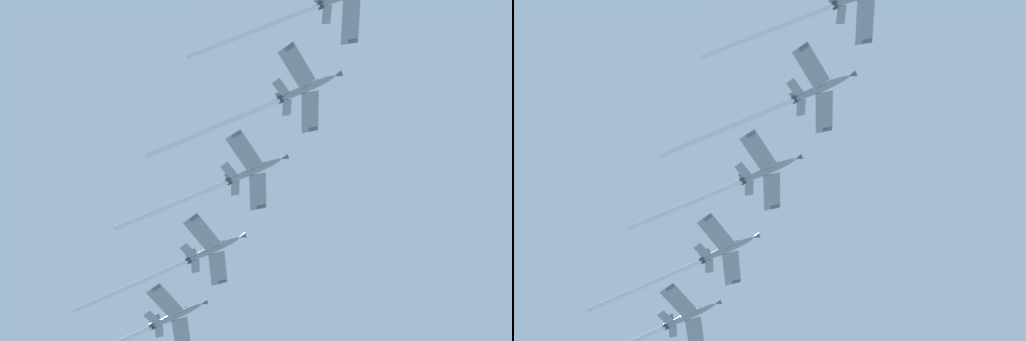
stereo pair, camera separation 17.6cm
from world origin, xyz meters
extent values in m
cube|color=gray|center=(9.44, 1.78, 121.35)|extent=(9.53, 7.56, 1.26)
cube|color=#595E60|center=(13.28, 3.24, 121.37)|extent=(1.49, 1.87, 0.65)
cube|color=gray|center=(5.40, 4.81, 120.20)|extent=(3.97, 3.49, 0.69)
cube|color=#595E60|center=(3.15, 4.39, 121.60)|extent=(1.05, 3.05, 3.39)
cylinder|color=#38383D|center=(3.44, 5.00, 119.87)|extent=(1.10, 1.37, 1.06)
cylinder|color=#38383D|center=(2.57, 4.75, 119.87)|extent=(1.10, 1.37, 1.06)
cylinder|color=white|center=(-0.61, 17.24, 115.87)|extent=(7.97, 24.82, 8.64)
ellipsoid|color=gray|center=(15.77, 15.02, 118.22)|extent=(4.75, 11.83, 4.96)
cone|color=#595E60|center=(17.50, 8.88, 120.26)|extent=(1.67, 2.14, 1.63)
ellipsoid|color=black|center=(16.26, 13.28, 119.43)|extent=(1.76, 3.10, 1.71)
cube|color=gray|center=(20.67, 17.16, 117.88)|extent=(9.55, 7.49, 1.29)
cube|color=#595E60|center=(24.53, 18.59, 117.90)|extent=(1.48, 1.87, 0.66)
cube|color=gray|center=(10.47, 14.29, 117.88)|extent=(9.10, 3.76, 1.29)
cube|color=#595E60|center=(6.43, 13.49, 117.90)|extent=(0.75, 1.77, 0.66)
cube|color=gray|center=(16.67, 20.22, 116.69)|extent=(3.97, 3.46, 0.70)
cube|color=gray|center=(12.28, 18.99, 116.69)|extent=(3.67, 1.90, 0.70)
cube|color=#595E60|center=(14.41, 19.84, 118.08)|extent=(1.02, 3.07, 3.40)
cylinder|color=#38383D|center=(14.71, 20.43, 116.35)|extent=(1.09, 1.37, 1.07)
cylinder|color=#38383D|center=(13.84, 20.19, 116.35)|extent=(1.09, 1.37, 1.07)
cylinder|color=white|center=(10.60, 33.37, 112.00)|extent=(8.35, 26.36, 9.59)
ellipsoid|color=gray|center=(24.60, 32.72, 114.33)|extent=(4.98, 11.78, 5.03)
cone|color=#595E60|center=(26.46, 26.63, 116.42)|extent=(1.70, 2.16, 1.64)
ellipsoid|color=black|center=(25.12, 30.99, 115.56)|extent=(1.82, 3.10, 1.73)
cube|color=gray|center=(29.45, 34.96, 113.99)|extent=(9.51, 7.62, 1.31)
cube|color=#595E60|center=(33.28, 36.47, 114.01)|extent=(1.50, 1.86, 0.68)
cube|color=gray|center=(19.31, 31.87, 113.99)|extent=(9.17, 3.95, 1.31)
cube|color=#595E60|center=(15.30, 30.98, 114.01)|extent=(0.79, 1.78, 0.68)
cube|color=gray|center=(25.39, 37.93, 112.77)|extent=(3.96, 3.51, 0.71)
cube|color=gray|center=(21.03, 36.60, 112.77)|extent=(3.63, 1.82, 0.71)
cube|color=#595E60|center=(23.14, 37.50, 114.17)|extent=(1.09, 3.07, 3.41)
cylinder|color=#38383D|center=(23.43, 38.09, 112.43)|extent=(1.12, 1.38, 1.07)
cylinder|color=#38383D|center=(22.57, 37.83, 112.43)|extent=(1.12, 1.38, 1.07)
cylinder|color=white|center=(19.51, 49.39, 108.51)|extent=(7.89, 23.07, 8.65)
ellipsoid|color=gray|center=(34.28, 49.17, 109.20)|extent=(4.74, 11.84, 4.93)
cone|color=#595E60|center=(36.01, 43.02, 111.22)|extent=(1.67, 2.14, 1.63)
ellipsoid|color=black|center=(34.77, 47.41, 110.40)|extent=(1.76, 3.10, 1.70)
cube|color=gray|center=(39.18, 51.30, 108.86)|extent=(9.55, 7.49, 1.28)
cube|color=#595E60|center=(43.04, 52.72, 108.88)|extent=(1.48, 1.87, 0.66)
cube|color=gray|center=(28.98, 48.44, 108.86)|extent=(9.10, 3.76, 1.28)
cube|color=#595E60|center=(24.95, 47.64, 108.88)|extent=(0.75, 1.77, 0.66)
cube|color=gray|center=(35.19, 54.37, 107.69)|extent=(3.97, 3.46, 0.70)
cube|color=gray|center=(30.80, 53.14, 107.69)|extent=(3.67, 1.91, 0.70)
cube|color=#595E60|center=(32.93, 53.98, 109.08)|extent=(1.02, 3.07, 3.39)
cylinder|color=#38383D|center=(33.23, 54.58, 107.35)|extent=(1.09, 1.37, 1.06)
cylinder|color=#38383D|center=(32.36, 54.34, 107.35)|extent=(1.09, 1.37, 1.06)
cylinder|color=white|center=(29.40, 66.55, 103.36)|extent=(7.63, 24.32, 8.71)
ellipsoid|color=gray|center=(43.43, 65.11, 105.46)|extent=(4.78, 11.82, 4.99)
cone|color=#595E60|center=(45.17, 58.98, 107.52)|extent=(1.67, 2.15, 1.63)
ellipsoid|color=black|center=(43.92, 63.37, 106.68)|extent=(1.77, 3.10, 1.72)
cube|color=gray|center=(48.33, 67.27, 105.12)|extent=(9.54, 7.51, 1.30)
cube|color=gray|center=(38.13, 64.37, 105.12)|extent=(9.11, 3.78, 1.30)
cube|color=#595E60|center=(34.10, 63.56, 105.14)|extent=(0.76, 1.77, 0.67)
cube|color=gray|center=(44.32, 70.31, 103.92)|extent=(3.97, 3.47, 0.71)
cube|color=gray|center=(39.93, 69.07, 103.92)|extent=(3.66, 1.89, 0.71)
cube|color=#595E60|center=(42.06, 69.92, 105.31)|extent=(1.03, 3.07, 3.40)
cylinder|color=#38383D|center=(42.36, 70.52, 103.58)|extent=(1.10, 1.37, 1.07)
cylinder|color=#38383D|center=(41.49, 70.27, 103.58)|extent=(1.10, 1.37, 1.07)
camera|label=1|loc=(-41.04, -8.84, 1.55)|focal=46.88mm
camera|label=2|loc=(-41.13, -8.69, 1.55)|focal=46.88mm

